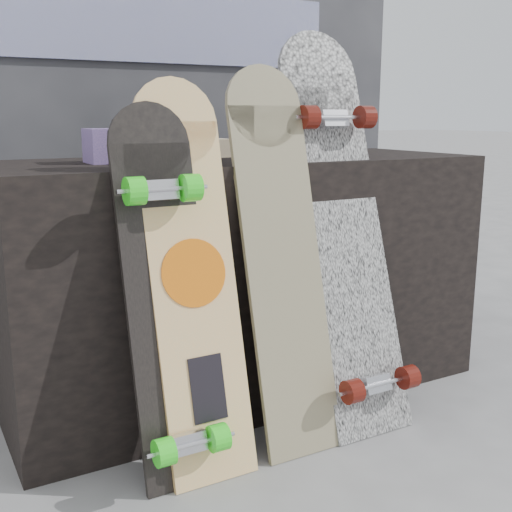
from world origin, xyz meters
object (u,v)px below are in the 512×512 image
longboard_geisha (192,267)px  skateboard_dark (167,290)px  longboard_cascadia (343,220)px  longboard_celtic (281,246)px  vendor_table (243,276)px

longboard_geisha → skateboard_dark: longboard_geisha is taller
longboard_geisha → longboard_cascadia: longboard_cascadia is taller
skateboard_dark → longboard_cascadia: bearing=6.6°
longboard_cascadia → longboard_celtic: bearing=-171.0°
vendor_table → longboard_celtic: 0.40m
longboard_geisha → skateboard_dark: 0.09m
longboard_celtic → longboard_cascadia: bearing=9.0°
longboard_celtic → longboard_cascadia: longboard_cascadia is taller
longboard_celtic → skateboard_dark: longboard_celtic is taller
vendor_table → longboard_geisha: 0.53m
longboard_geisha → longboard_cascadia: (0.52, 0.05, 0.08)m
longboard_celtic → longboard_geisha: bearing=-177.8°
vendor_table → longboard_geisha: size_ratio=1.54×
longboard_celtic → vendor_table: bearing=79.1°
skateboard_dark → longboard_celtic: bearing=4.9°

